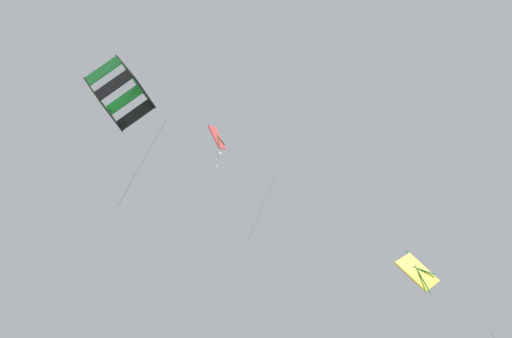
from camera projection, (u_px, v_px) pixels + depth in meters
kite_diamond_far_centre at (419, 273)px, 24.44m from camera, size 3.57×4.10×9.01m
kite_diamond_near_left at (218, 139)px, 31.25m from camera, size 2.43×3.77×9.13m
kite_box_mid_left at (119, 93)px, 19.95m from camera, size 2.18×1.57×6.59m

